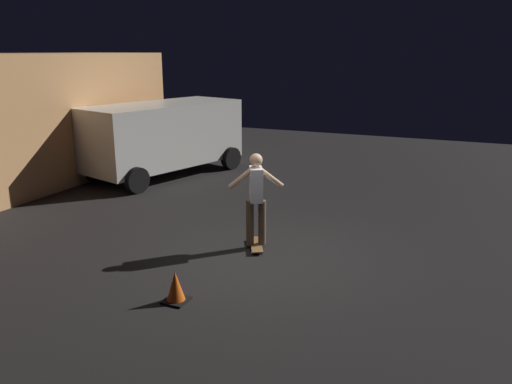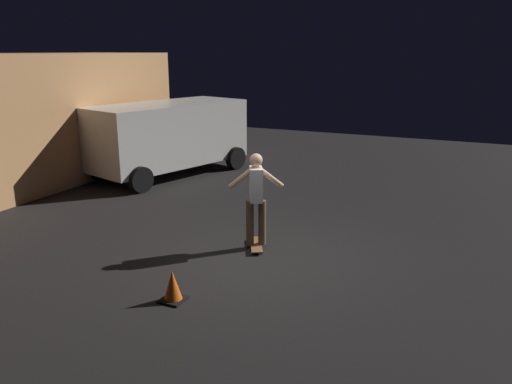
% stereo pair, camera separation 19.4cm
% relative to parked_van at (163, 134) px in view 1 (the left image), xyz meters
% --- Properties ---
extents(ground_plane, '(28.00, 28.00, 0.00)m').
position_rel_parked_van_xyz_m(ground_plane, '(-4.67, -4.88, -1.16)').
color(ground_plane, black).
extents(parked_van, '(4.95, 3.26, 2.03)m').
position_rel_parked_van_xyz_m(parked_van, '(0.00, 0.00, 0.00)').
color(parked_van, silver).
rests_on(parked_van, ground_plane).
extents(skateboard_ridden, '(0.78, 0.54, 0.07)m').
position_rel_parked_van_xyz_m(skateboard_ridden, '(-4.18, -4.67, -1.11)').
color(skateboard_ridden, olive).
rests_on(skateboard_ridden, ground_plane).
extents(skater, '(0.54, 0.91, 1.67)m').
position_rel_parked_van_xyz_m(skater, '(-4.18, -4.67, -0.12)').
color(skater, brown).
rests_on(skater, skateboard_ridden).
extents(traffic_cone, '(0.34, 0.34, 0.46)m').
position_rel_parked_van_xyz_m(traffic_cone, '(-6.52, -4.44, -0.95)').
color(traffic_cone, black).
rests_on(traffic_cone, ground_plane).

